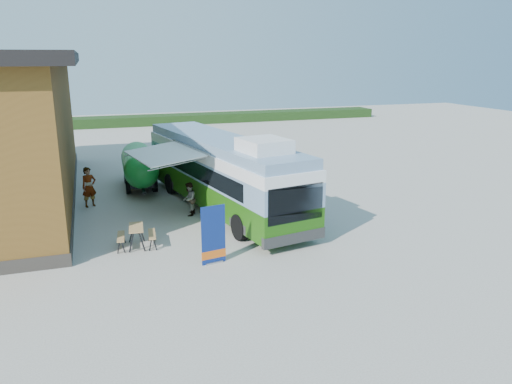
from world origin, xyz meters
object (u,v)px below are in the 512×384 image
object	(u,v)px
banner	(214,240)
person_a	(89,187)
person_b	(189,199)
slurry_tanker	(139,165)
picnic_table	(136,232)
bus	(222,170)

from	to	relation	value
banner	person_a	xyz separation A→B (m)	(-4.16, 8.94, 0.11)
person_b	slurry_tanker	size ratio (longest dim) A/B	0.26
picnic_table	bus	bearing A→B (deg)	45.85
bus	person_a	xyz separation A→B (m)	(-6.21, 2.44, -0.93)
banner	person_b	distance (m)	5.92
person_a	person_b	world-z (taller)	person_a
banner	slurry_tanker	xyz separation A→B (m)	(-1.37, 12.01, 0.44)
bus	slurry_tanker	size ratio (longest dim) A/B	2.15
banner	picnic_table	bearing A→B (deg)	123.74
banner	picnic_table	size ratio (longest dim) A/B	1.39
bus	banner	world-z (taller)	bus
slurry_tanker	banner	bearing A→B (deg)	-81.26
banner	person_a	distance (m)	9.86
person_a	person_b	size ratio (longest dim) A/B	1.26
bus	slurry_tanker	xyz separation A→B (m)	(-3.42, 5.52, -0.61)
slurry_tanker	picnic_table	bearing A→B (deg)	-94.56
bus	person_a	world-z (taller)	bus
bus	banner	distance (m)	6.89
banner	person_a	bearing A→B (deg)	104.40
person_a	slurry_tanker	bearing A→B (deg)	25.01
picnic_table	person_b	bearing A→B (deg)	55.32
bus	person_a	distance (m)	6.74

